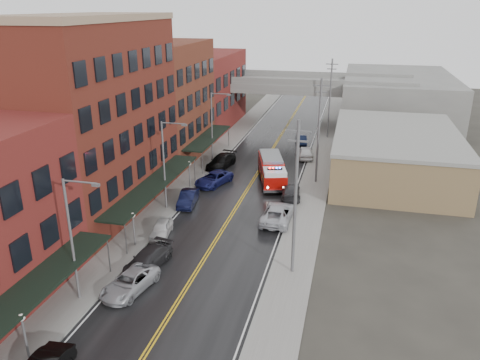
# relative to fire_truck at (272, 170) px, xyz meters

# --- Properties ---
(road) EXTENTS (11.00, 160.00, 0.02)m
(road) POSITION_rel_fire_truck_xyz_m (-2.24, -3.83, -1.59)
(road) COLOR black
(road) RESTS_ON ground
(sidewalk_left) EXTENTS (3.00, 160.00, 0.15)m
(sidewalk_left) POSITION_rel_fire_truck_xyz_m (-9.54, -3.83, -1.52)
(sidewalk_left) COLOR slate
(sidewalk_left) RESTS_ON ground
(sidewalk_right) EXTENTS (3.00, 160.00, 0.15)m
(sidewalk_right) POSITION_rel_fire_truck_xyz_m (5.06, -3.83, -1.52)
(sidewalk_right) COLOR slate
(sidewalk_right) RESTS_ON ground
(curb_left) EXTENTS (0.30, 160.00, 0.15)m
(curb_left) POSITION_rel_fire_truck_xyz_m (-7.89, -3.83, -1.52)
(curb_left) COLOR gray
(curb_left) RESTS_ON ground
(curb_right) EXTENTS (0.30, 160.00, 0.15)m
(curb_right) POSITION_rel_fire_truck_xyz_m (3.41, -3.83, -1.52)
(curb_right) COLOR gray
(curb_right) RESTS_ON ground
(brick_building_b) EXTENTS (9.00, 20.00, 18.00)m
(brick_building_b) POSITION_rel_fire_truck_xyz_m (-15.54, -10.83, 7.40)
(brick_building_b) COLOR #562316
(brick_building_b) RESTS_ON ground
(brick_building_c) EXTENTS (9.00, 15.00, 15.00)m
(brick_building_c) POSITION_rel_fire_truck_xyz_m (-15.54, 6.67, 5.90)
(brick_building_c) COLOR #59291A
(brick_building_c) RESTS_ON ground
(brick_building_far) EXTENTS (9.00, 20.00, 12.00)m
(brick_building_far) POSITION_rel_fire_truck_xyz_m (-15.54, 24.17, 4.40)
(brick_building_far) COLOR maroon
(brick_building_far) RESTS_ON ground
(tan_building) EXTENTS (14.00, 22.00, 5.00)m
(tan_building) POSITION_rel_fire_truck_xyz_m (13.76, 6.17, 0.90)
(tan_building) COLOR brown
(tan_building) RESTS_ON ground
(right_far_block) EXTENTS (18.00, 30.00, 8.00)m
(right_far_block) POSITION_rel_fire_truck_xyz_m (15.76, 36.17, 2.40)
(right_far_block) COLOR slate
(right_far_block) RESTS_ON ground
(awning_0) EXTENTS (2.60, 16.00, 3.09)m
(awning_0) POSITION_rel_fire_truck_xyz_m (-9.73, -29.83, 1.39)
(awning_0) COLOR black
(awning_0) RESTS_ON ground
(awning_1) EXTENTS (2.60, 18.00, 3.09)m
(awning_1) POSITION_rel_fire_truck_xyz_m (-9.73, -10.83, 1.39)
(awning_1) COLOR black
(awning_1) RESTS_ON ground
(awning_2) EXTENTS (2.60, 13.00, 3.09)m
(awning_2) POSITION_rel_fire_truck_xyz_m (-9.73, 6.67, 1.39)
(awning_2) COLOR black
(awning_2) RESTS_ON ground
(globe_lamp_0) EXTENTS (0.44, 0.44, 3.12)m
(globe_lamp_0) POSITION_rel_fire_truck_xyz_m (-8.64, -31.83, 0.71)
(globe_lamp_0) COLOR #59595B
(globe_lamp_0) RESTS_ON ground
(globe_lamp_1) EXTENTS (0.44, 0.44, 3.12)m
(globe_lamp_1) POSITION_rel_fire_truck_xyz_m (-8.64, -17.83, 0.71)
(globe_lamp_1) COLOR #59595B
(globe_lamp_1) RESTS_ON ground
(globe_lamp_2) EXTENTS (0.44, 0.44, 3.12)m
(globe_lamp_2) POSITION_rel_fire_truck_xyz_m (-8.64, -3.83, 0.71)
(globe_lamp_2) COLOR #59595B
(globe_lamp_2) RESTS_ON ground
(street_lamp_0) EXTENTS (2.64, 0.22, 9.00)m
(street_lamp_0) POSITION_rel_fire_truck_xyz_m (-8.79, -25.83, 3.59)
(street_lamp_0) COLOR #59595B
(street_lamp_0) RESTS_ON ground
(street_lamp_1) EXTENTS (2.64, 0.22, 9.00)m
(street_lamp_1) POSITION_rel_fire_truck_xyz_m (-8.79, -9.83, 3.59)
(street_lamp_1) COLOR #59595B
(street_lamp_1) RESTS_ON ground
(street_lamp_2) EXTENTS (2.64, 0.22, 9.00)m
(street_lamp_2) POSITION_rel_fire_truck_xyz_m (-8.79, 6.17, 3.59)
(street_lamp_2) COLOR #59595B
(street_lamp_2) RESTS_ON ground
(utility_pole_0) EXTENTS (1.80, 0.24, 12.00)m
(utility_pole_0) POSITION_rel_fire_truck_xyz_m (4.96, -18.83, 4.71)
(utility_pole_0) COLOR #59595B
(utility_pole_0) RESTS_ON ground
(utility_pole_1) EXTENTS (1.80, 0.24, 12.00)m
(utility_pole_1) POSITION_rel_fire_truck_xyz_m (4.96, 1.17, 4.71)
(utility_pole_1) COLOR #59595B
(utility_pole_1) RESTS_ON ground
(utility_pole_2) EXTENTS (1.80, 0.24, 12.00)m
(utility_pole_2) POSITION_rel_fire_truck_xyz_m (4.96, 21.17, 4.71)
(utility_pole_2) COLOR #59595B
(utility_pole_2) RESTS_ON ground
(overpass) EXTENTS (40.00, 10.00, 7.50)m
(overpass) POSITION_rel_fire_truck_xyz_m (-2.24, 28.17, 4.39)
(overpass) COLOR slate
(overpass) RESTS_ON ground
(fire_truck) EXTENTS (4.92, 8.47, 2.95)m
(fire_truck) POSITION_rel_fire_truck_xyz_m (0.00, 0.00, 0.00)
(fire_truck) COLOR #990B07
(fire_truck) RESTS_ON ground
(parked_car_left_2) EXTENTS (3.20, 5.32, 1.38)m
(parked_car_left_2) POSITION_rel_fire_truck_xyz_m (-6.04, -24.03, -0.91)
(parked_car_left_2) COLOR #9EA0A6
(parked_car_left_2) RESTS_ON ground
(parked_car_left_3) EXTENTS (2.94, 5.24, 1.43)m
(parked_car_left_3) POSITION_rel_fire_truck_xyz_m (-6.13, -20.71, -0.88)
(parked_car_left_3) COLOR #232325
(parked_car_left_3) RESTS_ON ground
(parked_car_left_4) EXTENTS (2.20, 4.13, 1.34)m
(parked_car_left_4) POSITION_rel_fire_truck_xyz_m (-7.24, -15.41, -0.93)
(parked_car_left_4) COLOR silver
(parked_car_left_4) RESTS_ON ground
(parked_car_left_5) EXTENTS (2.12, 4.60, 1.46)m
(parked_car_left_5) POSITION_rel_fire_truck_xyz_m (-7.24, -8.40, -0.87)
(parked_car_left_5) COLOR black
(parked_car_left_5) RESTS_ON ground
(parked_car_left_6) EXTENTS (3.99, 5.73, 1.45)m
(parked_car_left_6) POSITION_rel_fire_truck_xyz_m (-6.33, -2.22, -0.87)
(parked_car_left_6) COLOR #151951
(parked_car_left_6) RESTS_ON ground
(parked_car_left_7) EXTENTS (3.17, 5.82, 1.60)m
(parked_car_left_7) POSITION_rel_fire_truck_xyz_m (-7.16, 3.83, -0.80)
(parked_car_left_7) COLOR black
(parked_car_left_7) RESTS_ON ground
(parked_car_right_0) EXTENTS (2.87, 5.94, 1.63)m
(parked_car_right_0) POSITION_rel_fire_truck_xyz_m (2.35, -10.03, -0.78)
(parked_car_right_0) COLOR #B2B5BB
(parked_car_right_0) RESTS_ON ground
(parked_car_right_1) EXTENTS (2.68, 5.13, 1.42)m
(parked_car_right_1) POSITION_rel_fire_truck_xyz_m (2.76, -4.03, -0.89)
(parked_car_right_1) COLOR #2C2B2E
(parked_car_right_1) RESTS_ON ground
(parked_car_right_2) EXTENTS (2.73, 5.01, 1.62)m
(parked_car_right_2) POSITION_rel_fire_truck_xyz_m (2.76, 10.21, -0.79)
(parked_car_right_2) COLOR white
(parked_car_right_2) RESTS_ON ground
(parked_car_right_3) EXTENTS (2.20, 4.37, 1.37)m
(parked_car_right_3) POSITION_rel_fire_truck_xyz_m (1.37, 17.02, -0.91)
(parked_car_right_3) COLOR black
(parked_car_right_3) RESTS_ON ground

